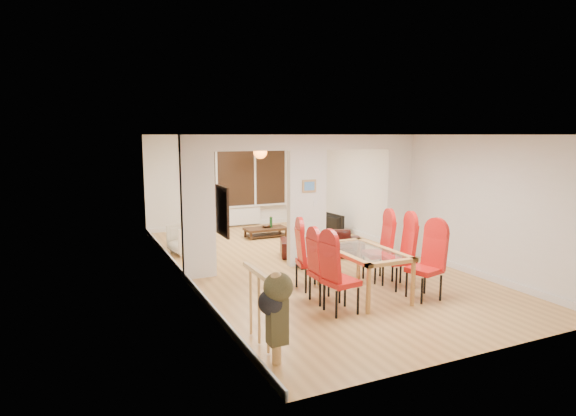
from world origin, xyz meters
TOP-DOWN VIEW (x-y plane):
  - floor at (0.00, 0.00)m, footprint 5.00×9.00m
  - room_walls at (0.00, 0.00)m, footprint 5.00×9.00m
  - divider_wall at (0.00, 0.00)m, footprint 5.00×0.18m
  - bay_window_blinds at (0.00, 4.44)m, footprint 3.00×0.08m
  - radiator at (0.00, 4.40)m, footprint 1.40×0.08m
  - pendant_light at (0.30, 3.30)m, footprint 0.36×0.36m
  - stair_newel at (-2.25, -3.20)m, footprint 0.40×1.20m
  - wall_poster at (-2.47, -2.40)m, footprint 0.04×0.52m
  - pillar_photo at (0.00, -0.10)m, footprint 0.30×0.03m
  - dining_table at (-0.02, -2.08)m, footprint 0.91×1.61m
  - dining_chair_la at (-0.75, -2.61)m, footprint 0.50×0.50m
  - dining_chair_lb at (-0.74, -2.10)m, footprint 0.43×0.43m
  - dining_chair_lc at (-0.66, -1.45)m, footprint 0.52×0.52m
  - dining_chair_ra at (0.75, -2.65)m, footprint 0.55×0.55m
  - dining_chair_rb at (0.75, -2.02)m, footprint 0.54×0.54m
  - dining_chair_rc at (0.67, -1.52)m, footprint 0.54×0.54m
  - sofa at (0.61, 0.48)m, footprint 1.90×1.26m
  - armchair at (-2.00, 1.91)m, footprint 0.81×0.83m
  - person at (-1.53, 2.15)m, footprint 0.57×0.38m
  - television at (2.00, 2.52)m, footprint 0.90×0.21m
  - coffee_table at (0.22, 2.75)m, footprint 1.14×0.70m
  - bottle at (0.36, 2.73)m, footprint 0.07×0.07m
  - bowl at (0.24, 2.76)m, footprint 0.22×0.22m
  - shoes at (-0.17, -0.24)m, footprint 0.24×0.26m

SIDE VIEW (x-z plane):
  - floor at x=0.00m, z-range -0.01..0.01m
  - shoes at x=-0.17m, z-range 0.00..0.10m
  - coffee_table at x=0.22m, z-range 0.00..0.25m
  - television at x=2.00m, z-range 0.00..0.51m
  - sofa at x=0.61m, z-range 0.00..0.52m
  - bowl at x=0.24m, z-range 0.25..0.30m
  - radiator at x=0.00m, z-range 0.05..0.55m
  - armchair at x=-2.00m, z-range 0.00..0.64m
  - dining_table at x=-0.02m, z-range 0.00..0.76m
  - bottle at x=0.36m, z-range 0.25..0.53m
  - dining_chair_lb at x=-0.74m, z-range 0.00..1.06m
  - dining_chair_lc at x=-0.66m, z-range 0.00..1.09m
  - stair_newel at x=-2.25m, z-range 0.00..1.10m
  - dining_chair_la at x=-0.75m, z-range 0.00..1.11m
  - dining_chair_rc at x=0.67m, z-range 0.00..1.13m
  - dining_chair_ra at x=0.75m, z-range 0.00..1.13m
  - dining_chair_rb at x=0.75m, z-range 0.00..1.14m
  - person at x=-1.53m, z-range 0.00..1.56m
  - room_walls at x=0.00m, z-range 0.00..2.60m
  - divider_wall at x=0.00m, z-range 0.00..2.60m
  - bay_window_blinds at x=0.00m, z-range 0.60..2.40m
  - wall_poster at x=-2.47m, z-range 1.27..1.94m
  - pillar_photo at x=0.00m, z-range 1.48..1.73m
  - pendant_light at x=0.30m, z-range 1.97..2.33m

